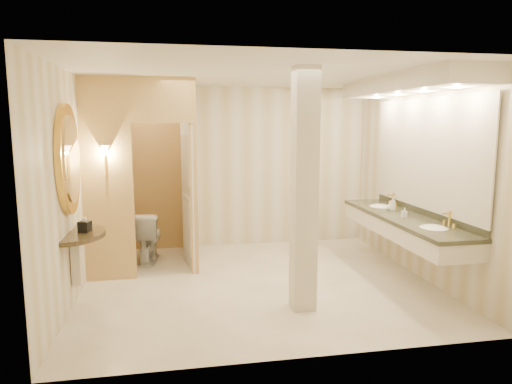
# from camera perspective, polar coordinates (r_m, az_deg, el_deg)

# --- Properties ---
(floor) EXTENTS (4.50, 4.50, 0.00)m
(floor) POSITION_cam_1_polar(r_m,az_deg,el_deg) (6.17, 0.26, -11.28)
(floor) COLOR white
(floor) RESTS_ON ground
(ceiling) EXTENTS (4.50, 4.50, 0.00)m
(ceiling) POSITION_cam_1_polar(r_m,az_deg,el_deg) (5.83, 0.28, 14.52)
(ceiling) COLOR silver
(ceiling) RESTS_ON wall_back
(wall_back) EXTENTS (4.50, 0.02, 2.70)m
(wall_back) POSITION_cam_1_polar(r_m,az_deg,el_deg) (7.81, -2.42, 3.09)
(wall_back) COLOR beige
(wall_back) RESTS_ON floor
(wall_front) EXTENTS (4.50, 0.02, 2.70)m
(wall_front) POSITION_cam_1_polar(r_m,az_deg,el_deg) (3.93, 5.62, -2.41)
(wall_front) COLOR beige
(wall_front) RESTS_ON floor
(wall_left) EXTENTS (0.02, 4.00, 2.70)m
(wall_left) POSITION_cam_1_polar(r_m,az_deg,el_deg) (5.87, -21.85, 0.67)
(wall_left) COLOR beige
(wall_left) RESTS_ON floor
(wall_right) EXTENTS (0.02, 4.00, 2.70)m
(wall_right) POSITION_cam_1_polar(r_m,az_deg,el_deg) (6.64, 19.74, 1.62)
(wall_right) COLOR beige
(wall_right) RESTS_ON floor
(toilet_closet) EXTENTS (1.50, 1.55, 2.70)m
(toilet_closet) POSITION_cam_1_polar(r_m,az_deg,el_deg) (6.72, -10.65, 2.36)
(toilet_closet) COLOR #DCB773
(toilet_closet) RESTS_ON floor
(wall_sconce) EXTENTS (0.14, 0.14, 0.42)m
(wall_sconce) POSITION_cam_1_polar(r_m,az_deg,el_deg) (6.21, -18.31, 4.79)
(wall_sconce) COLOR gold
(wall_sconce) RESTS_ON toilet_closet
(vanity) EXTENTS (0.75, 2.83, 2.09)m
(vanity) POSITION_cam_1_polar(r_m,az_deg,el_deg) (6.32, 18.57, 3.91)
(vanity) COLOR beige
(vanity) RESTS_ON floor
(console_shelf) EXTENTS (0.94, 0.94, 1.92)m
(console_shelf) POSITION_cam_1_polar(r_m,az_deg,el_deg) (5.49, -22.25, 0.03)
(console_shelf) COLOR black
(console_shelf) RESTS_ON floor
(pillar) EXTENTS (0.26, 0.26, 2.70)m
(pillar) POSITION_cam_1_polar(r_m,az_deg,el_deg) (5.06, 6.04, 0.06)
(pillar) COLOR beige
(pillar) RESTS_ON floor
(tissue_box) EXTENTS (0.15, 0.15, 0.12)m
(tissue_box) POSITION_cam_1_polar(r_m,az_deg,el_deg) (5.55, -20.62, -4.05)
(tissue_box) COLOR black
(tissue_box) RESTS_ON console_shelf
(toilet) EXTENTS (0.53, 0.81, 0.78)m
(toilet) POSITION_cam_1_polar(r_m,az_deg,el_deg) (7.17, -13.52, -5.44)
(toilet) COLOR white
(toilet) RESTS_ON floor
(soap_bottle_a) EXTENTS (0.06, 0.06, 0.13)m
(soap_bottle_a) POSITION_cam_1_polar(r_m,az_deg,el_deg) (6.27, 18.04, -2.47)
(soap_bottle_a) COLOR beige
(soap_bottle_a) RESTS_ON vanity
(soap_bottle_b) EXTENTS (0.12, 0.12, 0.13)m
(soap_bottle_b) POSITION_cam_1_polar(r_m,az_deg,el_deg) (6.72, 16.42, -1.70)
(soap_bottle_b) COLOR silver
(soap_bottle_b) RESTS_ON vanity
(soap_bottle_c) EXTENTS (0.09, 0.09, 0.20)m
(soap_bottle_c) POSITION_cam_1_polar(r_m,az_deg,el_deg) (6.70, 16.74, -1.42)
(soap_bottle_c) COLOR #C6B28C
(soap_bottle_c) RESTS_ON vanity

